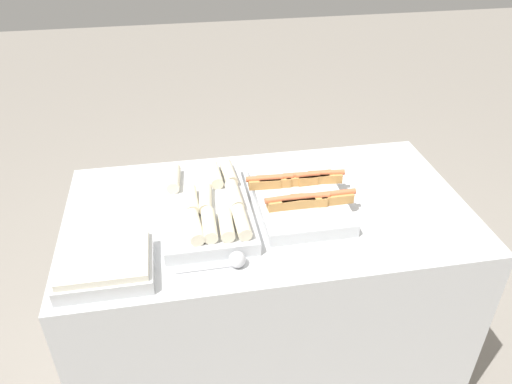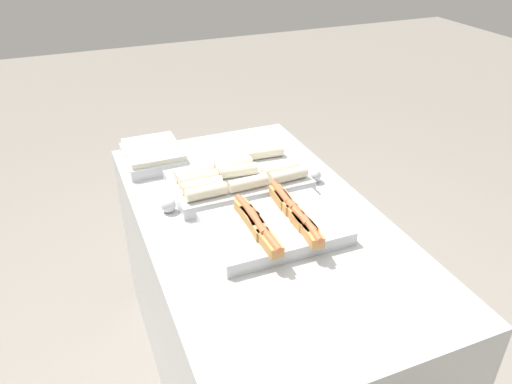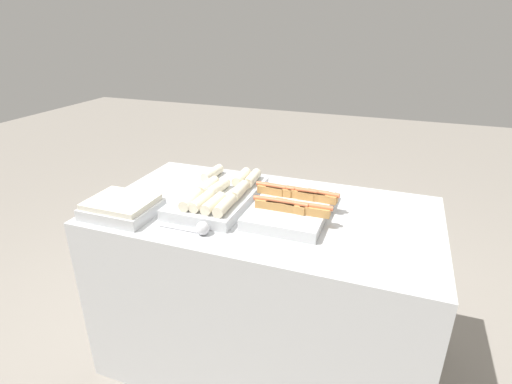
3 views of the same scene
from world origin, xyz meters
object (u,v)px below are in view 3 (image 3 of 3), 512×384
Objects in this scene: serving_spoon_near at (200,228)px; serving_spoon_far at (254,177)px; tray_side_front at (122,207)px; tray_hotdogs at (292,206)px; tray_wraps at (219,195)px.

serving_spoon_near and serving_spoon_far have the same top height.
tray_side_front is 0.41m from serving_spoon_near.
tray_side_front reaches higher than serving_spoon_near.
serving_spoon_near is at bearing -90.42° from serving_spoon_far.
tray_side_front is 1.24× the size of serving_spoon_far.
tray_side_front is (-0.70, -0.27, -0.00)m from tray_hotdogs.
tray_wraps is at bearing -101.13° from serving_spoon_far.
tray_side_front is 1.30× the size of serving_spoon_near.
serving_spoon_far is (0.06, 0.31, -0.01)m from tray_wraps.
tray_side_front is at bearing -125.90° from serving_spoon_far.
tray_wraps is 2.21× the size of serving_spoon_far.
tray_hotdogs is 0.42m from serving_spoon_near.
tray_side_front is at bearing -143.41° from tray_wraps.
serving_spoon_near is (0.06, -0.30, -0.01)m from tray_wraps.
tray_wraps is at bearing 100.68° from serving_spoon_near.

